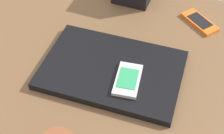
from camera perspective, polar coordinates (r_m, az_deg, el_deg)
The scene contains 4 objects.
desk_surface at distance 85.24cm, azimuth -4.73°, elevation 0.30°, with size 120.00×80.00×3.00cm, color brown.
laptop_closed at distance 80.55cm, azimuth 0.00°, elevation -0.50°, with size 34.18×22.88×1.94cm, color black.
cell_phone_on_laptop at distance 76.61cm, azimuth 2.79°, elevation -2.24°, with size 7.33×11.00×1.06cm.
cell_phone_on_desk at distance 98.03cm, azimuth 15.15°, elevation 7.66°, with size 12.01×10.51×1.12cm.
Camera 1 is at (-28.78, 50.59, 63.78)cm, focal length 51.99 mm.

